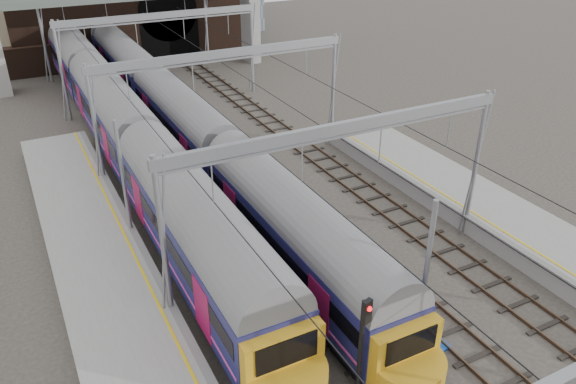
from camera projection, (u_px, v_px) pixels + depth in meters
tracks at (273, 210)px, 32.83m from camera, size 14.40×80.00×0.22m
overhead_line at (226, 72)px, 34.84m from camera, size 16.80×80.00×8.00m
retaining_wall at (134, 21)px, 60.33m from camera, size 28.00×2.75×9.00m
overbridge at (130, 1)px, 53.73m from camera, size 28.00×3.00×9.25m
train_main at (151, 89)px, 45.10m from camera, size 2.86×66.06×4.90m
train_second at (90, 80)px, 46.70m from camera, size 3.09×71.45×5.22m
signal_near_left at (362, 342)px, 18.70m from camera, size 0.39×0.47×4.97m
equip_cover_a at (356, 272)px, 27.35m from camera, size 0.90×0.77×0.09m
equip_cover_b at (329, 223)px, 31.42m from camera, size 0.84×0.66×0.09m
equip_cover_c at (440, 347)px, 22.84m from camera, size 0.84×0.63×0.09m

